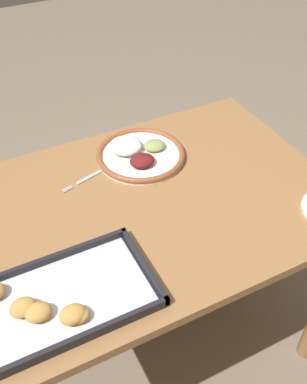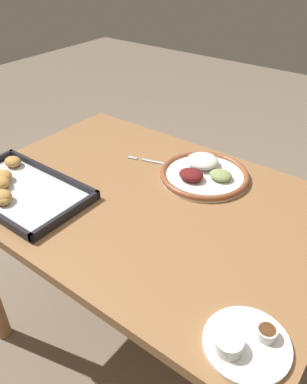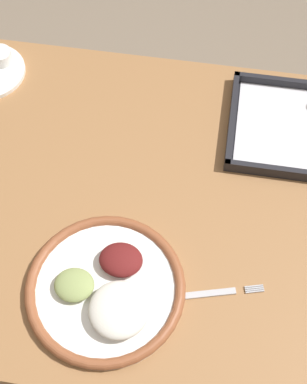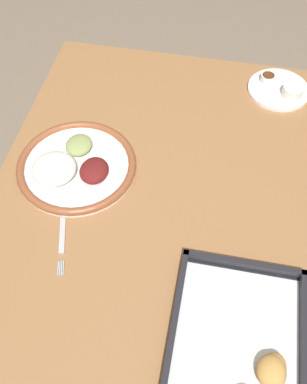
% 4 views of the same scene
% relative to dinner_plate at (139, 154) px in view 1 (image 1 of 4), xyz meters
% --- Properties ---
extents(ground_plane, '(8.00, 8.00, 0.00)m').
position_rel_dinner_plate_xyz_m(ground_plane, '(0.08, 0.21, -0.76)').
color(ground_plane, '#7A6B59').
extents(dining_table, '(1.14, 0.78, 0.75)m').
position_rel_dinner_plate_xyz_m(dining_table, '(0.08, 0.21, -0.13)').
color(dining_table, olive).
rests_on(dining_table, ground_plane).
extents(dinner_plate, '(0.29, 0.29, 0.05)m').
position_rel_dinner_plate_xyz_m(dinner_plate, '(0.00, 0.00, 0.00)').
color(dinner_plate, white).
rests_on(dinner_plate, dining_table).
extents(fork, '(0.20, 0.07, 0.00)m').
position_rel_dinner_plate_xyz_m(fork, '(0.18, 0.02, -0.01)').
color(fork, '#B2B2B7').
rests_on(fork, dining_table).
extents(baking_tray, '(0.44, 0.26, 0.04)m').
position_rel_dinner_plate_xyz_m(baking_tray, '(0.42, 0.43, -0.00)').
color(baking_tray, black).
rests_on(baking_tray, dining_table).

